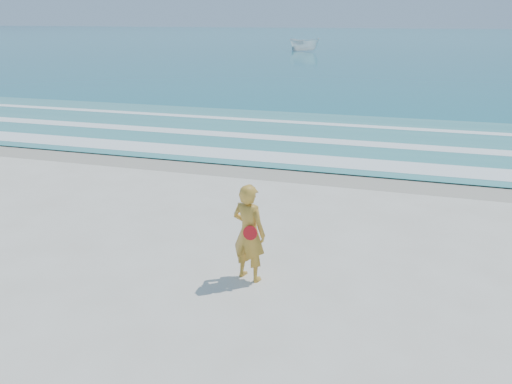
# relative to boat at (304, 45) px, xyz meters

# --- Properties ---
(ground) EXTENTS (400.00, 400.00, 0.00)m
(ground) POSITION_rel_boat_xyz_m (10.06, -64.60, -0.96)
(ground) COLOR silver
(ground) RESTS_ON ground
(wet_sand) EXTENTS (400.00, 2.40, 0.00)m
(wet_sand) POSITION_rel_boat_xyz_m (10.06, -55.60, -0.96)
(wet_sand) COLOR #B2A893
(wet_sand) RESTS_ON ground
(ocean) EXTENTS (400.00, 190.00, 0.04)m
(ocean) POSITION_rel_boat_xyz_m (10.06, 40.40, -0.94)
(ocean) COLOR #19727F
(ocean) RESTS_ON ground
(shallow) EXTENTS (400.00, 10.00, 0.01)m
(shallow) POSITION_rel_boat_xyz_m (10.06, -50.60, -0.92)
(shallow) COLOR #59B7AD
(shallow) RESTS_ON ocean
(foam_near) EXTENTS (400.00, 1.40, 0.01)m
(foam_near) POSITION_rel_boat_xyz_m (10.06, -54.30, -0.91)
(foam_near) COLOR white
(foam_near) RESTS_ON shallow
(foam_mid) EXTENTS (400.00, 0.90, 0.01)m
(foam_mid) POSITION_rel_boat_xyz_m (10.06, -51.40, -0.91)
(foam_mid) COLOR white
(foam_mid) RESTS_ON shallow
(foam_far) EXTENTS (400.00, 0.60, 0.01)m
(foam_far) POSITION_rel_boat_xyz_m (10.06, -48.10, -0.91)
(foam_far) COLOR white
(foam_far) RESTS_ON shallow
(boat) EXTENTS (5.09, 3.53, 1.84)m
(boat) POSITION_rel_boat_xyz_m (0.00, 0.00, 0.00)
(boat) COLOR white
(boat) RESTS_ON ocean
(woman) EXTENTS (0.81, 0.65, 1.92)m
(woman) POSITION_rel_boat_xyz_m (11.20, -62.72, -0.00)
(woman) COLOR gold
(woman) RESTS_ON ground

